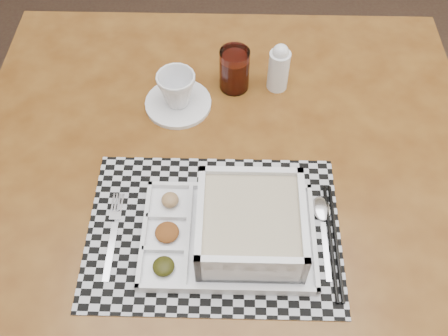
{
  "coord_description": "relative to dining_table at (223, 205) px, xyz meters",
  "views": [
    {
      "loc": [
        -0.04,
        -0.27,
        1.65
      ],
      "look_at": [
        -0.0,
        0.28,
        0.88
      ],
      "focal_mm": 40.0,
      "sensor_mm": 36.0,
      "label": 1
    }
  ],
  "objects": [
    {
      "name": "cup",
      "position": [
        -0.09,
        0.22,
        0.13
      ],
      "size": [
        0.09,
        0.09,
        0.08
      ],
      "primitive_type": "imported",
      "rotation": [
        0.0,
        0.0,
        0.11
      ],
      "color": "white",
      "rests_on": "saucer"
    },
    {
      "name": "placemat",
      "position": [
        -0.02,
        -0.11,
        0.09
      ],
      "size": [
        0.5,
        0.38,
        0.0
      ],
      "primitive_type": "cube",
      "rotation": [
        0.0,
        0.0,
        -0.09
      ],
      "color": "#AAABB2",
      "rests_on": "dining_table"
    },
    {
      "name": "juice_glass",
      "position": [
        0.04,
        0.27,
        0.13
      ],
      "size": [
        0.07,
        0.07,
        0.1
      ],
      "color": "white",
      "rests_on": "dining_table"
    },
    {
      "name": "saucer",
      "position": [
        -0.09,
        0.22,
        0.09
      ],
      "size": [
        0.15,
        0.15,
        0.01
      ],
      "primitive_type": "cylinder",
      "color": "white",
      "rests_on": "dining_table"
    },
    {
      "name": "serving_tray",
      "position": [
        0.03,
        -0.13,
        0.12
      ],
      "size": [
        0.34,
        0.25,
        0.09
      ],
      "color": "white",
      "rests_on": "placemat"
    },
    {
      "name": "dining_table",
      "position": [
        0.0,
        0.0,
        0.0
      ],
      "size": [
        1.18,
        1.18,
        0.81
      ],
      "color": "#4D280E",
      "rests_on": "ground"
    },
    {
      "name": "creamer_bottle",
      "position": [
        0.14,
        0.27,
        0.14
      ],
      "size": [
        0.05,
        0.05,
        0.12
      ],
      "color": "white",
      "rests_on": "dining_table"
    },
    {
      "name": "spoon",
      "position": [
        0.19,
        -0.09,
        0.09
      ],
      "size": [
        0.04,
        0.18,
        0.01
      ],
      "color": "silver",
      "rests_on": "placemat"
    },
    {
      "name": "chopsticks",
      "position": [
        0.2,
        -0.15,
        0.09
      ],
      "size": [
        0.04,
        0.24,
        0.01
      ],
      "color": "black",
      "rests_on": "placemat"
    },
    {
      "name": "fork",
      "position": [
        -0.21,
        -0.1,
        0.09
      ],
      "size": [
        0.03,
        0.19,
        0.0
      ],
      "color": "silver",
      "rests_on": "placemat"
    }
  ]
}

